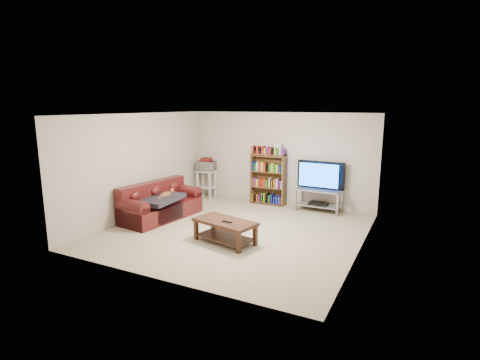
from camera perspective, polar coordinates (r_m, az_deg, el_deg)
The scene contains 19 objects.
floor at distance 7.90m, azimuth -0.67°, elevation -7.71°, with size 5.00×5.00×0.00m, color #C3B391.
ceiling at distance 7.47m, azimuth -0.71°, elevation 9.97°, with size 5.00×5.00×0.00m, color white.
wall_back at distance 9.85m, azimuth 6.05°, elevation 3.24°, with size 5.00×5.00×0.00m, color beige.
wall_front at distance 5.55m, azimuth -12.71°, elevation -3.35°, with size 5.00×5.00×0.00m, color beige.
wall_left at distance 9.00m, azimuth -14.96°, elevation 2.16°, with size 5.00×5.00×0.00m, color beige.
wall_right at distance 6.83m, azimuth 18.27°, elevation -0.89°, with size 5.00×5.00×0.00m, color beige.
sofa at distance 8.87m, azimuth -12.21°, elevation -3.80°, with size 1.05×2.03×0.83m.
blanket at distance 8.61m, azimuth -12.07°, elevation -2.87°, with size 0.75×0.97×0.10m, color #232029.
cat at distance 8.72m, azimuth -11.27°, elevation -2.25°, with size 0.21×0.53×0.16m, color brown, non-canonical shape.
coffee_table at distance 7.16m, azimuth -2.31°, elevation -7.18°, with size 1.31×0.86×0.44m.
remote at distance 7.01m, azimuth -1.95°, elevation -6.36°, with size 0.20×0.05×0.02m, color black.
tv_stand at distance 9.42m, azimuth 11.88°, elevation -2.46°, with size 1.11×0.53×0.55m.
television at distance 9.31m, azimuth 12.01°, elevation 0.65°, with size 1.18×0.16×0.68m, color black.
dvd_player at distance 9.46m, azimuth 11.84°, elevation -3.52°, with size 0.44×0.31×0.06m, color black.
bookshelf at distance 9.83m, azimuth 4.33°, elevation 0.25°, with size 0.93×0.31×1.34m.
shelf_clutter at distance 9.69m, azimuth 4.96°, elevation 4.59°, with size 0.68×0.22×0.28m.
microwave_stand at distance 10.55m, azimuth -5.15°, elevation -0.05°, with size 0.50×0.37×0.78m.
microwave at distance 10.48m, azimuth -5.19°, elevation 2.17°, with size 0.48×0.33×0.27m, color silver.
game_boxes at distance 10.45m, azimuth -5.20°, elevation 3.03°, with size 0.28×0.25×0.05m, color maroon.
Camera 1 is at (3.44, -6.62, 2.58)m, focal length 28.00 mm.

